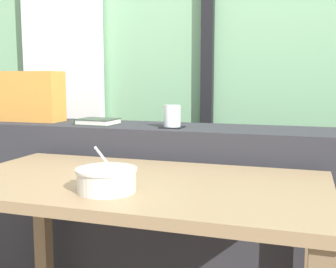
# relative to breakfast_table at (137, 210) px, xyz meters

# --- Properties ---
(outdoor_backdrop) EXTENTS (4.80, 0.08, 2.80)m
(outdoor_backdrop) POSITION_rel_breakfast_table_xyz_m (-0.01, 1.24, 0.78)
(outdoor_backdrop) COLOR #7AAD7F
(outdoor_backdrop) RESTS_ON ground
(curtain_left_panel) EXTENTS (0.56, 0.06, 2.50)m
(curtain_left_panel) POSITION_rel_breakfast_table_xyz_m (-0.98, 1.14, 0.63)
(curtain_left_panel) COLOR white
(curtain_left_panel) RESTS_ON ground
(window_divider_post) EXTENTS (0.07, 0.05, 2.60)m
(window_divider_post) POSITION_rel_breakfast_table_xyz_m (-0.02, 1.17, 0.68)
(window_divider_post) COLOR black
(window_divider_post) RESTS_ON ground
(dark_console_ledge) EXTENTS (2.80, 0.37, 0.85)m
(dark_console_ledge) POSITION_rel_breakfast_table_xyz_m (-0.01, 0.59, -0.20)
(dark_console_ledge) COLOR #2D2D33
(dark_console_ledge) RESTS_ON ground
(breakfast_table) EXTENTS (1.27, 0.69, 0.73)m
(breakfast_table) POSITION_rel_breakfast_table_xyz_m (0.00, 0.00, 0.00)
(breakfast_table) COLOR #826849
(breakfast_table) RESTS_ON ground
(coaster_square) EXTENTS (0.10, 0.10, 0.00)m
(coaster_square) POSITION_rel_breakfast_table_xyz_m (-0.04, 0.53, 0.23)
(coaster_square) COLOR black
(coaster_square) RESTS_ON dark_console_ledge
(juice_glass) EXTENTS (0.08, 0.08, 0.10)m
(juice_glass) POSITION_rel_breakfast_table_xyz_m (-0.04, 0.53, 0.27)
(juice_glass) COLOR white
(juice_glass) RESTS_ON coaster_square
(closed_book) EXTENTS (0.19, 0.16, 0.03)m
(closed_book) POSITION_rel_breakfast_table_xyz_m (-0.43, 0.56, 0.24)
(closed_book) COLOR #334233
(closed_book) RESTS_ON dark_console_ledge
(throw_pillow) EXTENTS (0.32, 0.15, 0.26)m
(throw_pillow) POSITION_rel_breakfast_table_xyz_m (-0.83, 0.59, 0.36)
(throw_pillow) COLOR #D18938
(throw_pillow) RESTS_ON dark_console_ledge
(soup_bowl) EXTENTS (0.19, 0.19, 0.14)m
(soup_bowl) POSITION_rel_breakfast_table_xyz_m (-0.03, -0.16, 0.14)
(soup_bowl) COLOR silver
(soup_bowl) RESTS_ON breakfast_table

